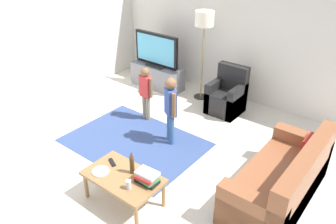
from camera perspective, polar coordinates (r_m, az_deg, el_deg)
The scene contains 17 objects.
ground at distance 5.18m, azimuth -4.19°, elevation -8.85°, with size 7.80×7.80×0.00m, color beige.
wall_back at distance 6.84m, azimuth 12.94°, elevation 12.87°, with size 6.00×0.12×2.70m, color silver.
wall_left at distance 6.78m, azimuth -24.12°, elevation 10.96°, with size 0.12×6.00×2.70m, color silver.
area_rug at distance 5.67m, azimuth -5.66°, elevation -5.07°, with size 2.20×1.60×0.01m, color #33477A.
tv_stand at distance 7.50m, azimuth -1.81°, elevation 6.03°, with size 1.20×0.44×0.50m.
tv at distance 7.27m, azimuth -1.99°, elevation 10.37°, with size 1.10×0.28×0.71m.
couch at distance 4.65m, azimuth 19.00°, elevation -11.16°, with size 0.80×1.80×0.86m.
armchair at distance 6.54m, azimuth 9.95°, elevation 2.49°, with size 0.60×0.60×0.90m.
floor_lamp at distance 6.60m, azimuth 6.14°, elevation 14.60°, with size 0.36×0.36×1.78m.
child_near_tv at distance 6.05m, azimuth -3.78°, elevation 3.93°, with size 0.34×0.16×1.02m.
child_center at distance 5.31m, azimuth 0.44°, elevation 1.21°, with size 0.33×0.25×1.15m.
coffee_table at distance 4.37m, azimuth -7.56°, elevation -11.12°, with size 1.00×0.60×0.42m.
book_stack at distance 4.17m, azimuth -3.56°, elevation -10.93°, with size 0.29×0.22×0.15m.
bottle at distance 4.30m, azimuth -6.09°, elevation -8.81°, with size 0.06×0.06×0.31m.
tv_remote at distance 4.56m, azimuth -9.39°, elevation -8.35°, with size 0.17×0.05×0.02m, color black.
soda_can at distance 4.12m, azimuth -6.66°, elevation -12.06°, with size 0.07×0.07×0.12m, color silver.
plate at distance 4.44m, azimuth -11.29°, elevation -9.77°, with size 0.22×0.22×0.02m.
Camera 1 is at (2.83, -2.96, 3.17)m, focal length 36.15 mm.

